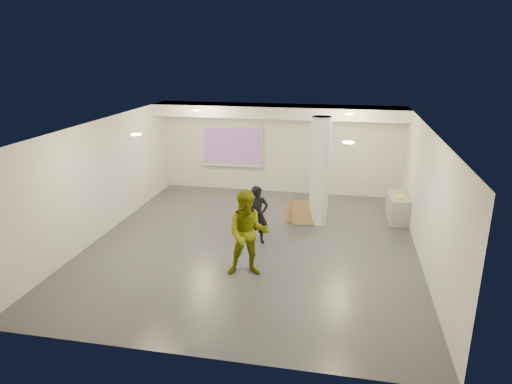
% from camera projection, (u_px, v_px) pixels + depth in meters
% --- Properties ---
extents(floor, '(8.00, 9.00, 0.01)m').
position_uv_depth(floor, '(253.00, 244.00, 11.51)').
color(floor, '#373A3F').
rests_on(floor, ground).
extents(ceiling, '(8.00, 9.00, 0.01)m').
position_uv_depth(ceiling, '(253.00, 125.00, 10.60)').
color(ceiling, silver).
rests_on(ceiling, floor).
extents(wall_back, '(8.00, 0.01, 3.00)m').
position_uv_depth(wall_back, '(280.00, 149.00, 15.26)').
color(wall_back, silver).
rests_on(wall_back, floor).
extents(wall_front, '(8.00, 0.01, 3.00)m').
position_uv_depth(wall_front, '(193.00, 273.00, 6.84)').
color(wall_front, silver).
rests_on(wall_front, floor).
extents(wall_left, '(0.01, 9.00, 3.00)m').
position_uv_depth(wall_left, '(102.00, 178.00, 11.79)').
color(wall_left, silver).
rests_on(wall_left, floor).
extents(wall_right, '(0.01, 9.00, 3.00)m').
position_uv_depth(wall_right, '(426.00, 197.00, 10.31)').
color(wall_right, silver).
rests_on(wall_right, floor).
extents(soffit_band, '(8.00, 1.10, 0.36)m').
position_uv_depth(soffit_band, '(278.00, 111.00, 14.35)').
color(soffit_band, white).
rests_on(soffit_band, ceiling).
extents(downlight_nw, '(0.22, 0.22, 0.02)m').
position_uv_depth(downlight_nw, '(196.00, 110.00, 13.35)').
color(downlight_nw, '#FFD193').
rests_on(downlight_nw, ceiling).
extents(downlight_ne, '(0.22, 0.22, 0.02)m').
position_uv_depth(downlight_ne, '(349.00, 114.00, 12.54)').
color(downlight_ne, '#FFD193').
rests_on(downlight_ne, ceiling).
extents(downlight_sw, '(0.22, 0.22, 0.02)m').
position_uv_depth(downlight_sw, '(136.00, 134.00, 9.61)').
color(downlight_sw, '#FFD193').
rests_on(downlight_sw, ceiling).
extents(downlight_se, '(0.22, 0.22, 0.02)m').
position_uv_depth(downlight_se, '(349.00, 142.00, 8.80)').
color(downlight_se, '#FFD193').
rests_on(downlight_se, ceiling).
extents(column, '(0.52, 0.52, 3.00)m').
position_uv_depth(column, '(320.00, 171.00, 12.46)').
color(column, white).
rests_on(column, floor).
extents(projection_screen, '(2.10, 0.13, 1.42)m').
position_uv_depth(projection_screen, '(233.00, 146.00, 15.50)').
color(projection_screen, silver).
rests_on(projection_screen, wall_back).
extents(credenza, '(0.59, 1.28, 0.73)m').
position_uv_depth(credenza, '(398.00, 208.00, 13.02)').
color(credenza, gray).
rests_on(credenza, floor).
extents(papers_stack, '(0.31, 0.36, 0.02)m').
position_uv_depth(papers_stack, '(399.00, 196.00, 12.79)').
color(papers_stack, white).
rests_on(papers_stack, credenza).
extents(postit_pad, '(0.21, 0.28, 0.03)m').
position_uv_depth(postit_pad, '(400.00, 197.00, 12.73)').
color(postit_pad, yellow).
rests_on(postit_pad, credenza).
extents(cardboard_back, '(0.65, 0.31, 0.68)m').
position_uv_depth(cardboard_back, '(303.00, 213.00, 12.71)').
color(cardboard_back, '#967146').
rests_on(cardboard_back, floor).
extents(cardboard_front, '(0.51, 0.22, 0.54)m').
position_uv_depth(cardboard_front, '(295.00, 213.00, 12.86)').
color(cardboard_front, '#967146').
rests_on(cardboard_front, floor).
extents(woman, '(0.65, 0.59, 1.50)m').
position_uv_depth(woman, '(258.00, 215.00, 11.32)').
color(woman, black).
rests_on(woman, floor).
extents(man, '(1.04, 0.88, 1.90)m').
position_uv_depth(man, '(248.00, 234.00, 9.71)').
color(man, olive).
rests_on(man, floor).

